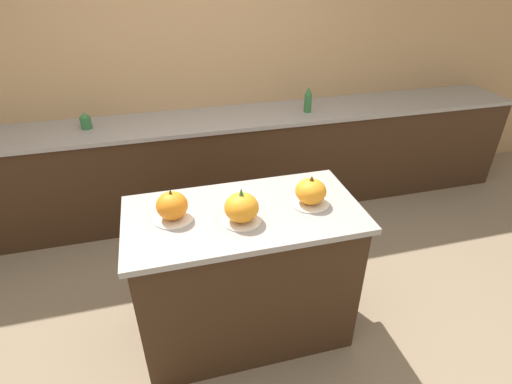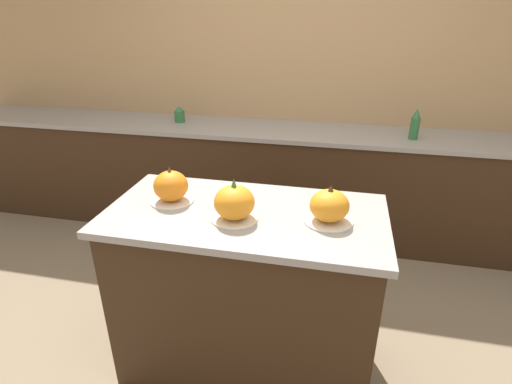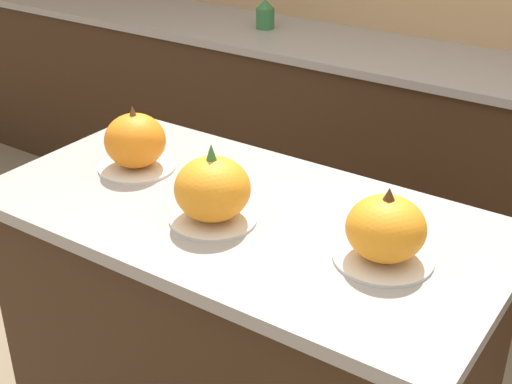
# 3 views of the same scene
# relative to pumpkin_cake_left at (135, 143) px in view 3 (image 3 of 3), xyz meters

# --- Properties ---
(kitchen_island) EXTENTS (1.31, 0.67, 0.95)m
(kitchen_island) POSITION_rel_pumpkin_cake_left_xyz_m (0.38, -0.03, -0.55)
(kitchen_island) COLOR #382314
(kitchen_island) RESTS_ON ground_plane
(back_counter) EXTENTS (6.00, 0.60, 0.92)m
(back_counter) POSITION_rel_pumpkin_cake_left_xyz_m (0.38, 1.50, -0.56)
(back_counter) COLOR #382314
(back_counter) RESTS_ON ground_plane
(pumpkin_cake_left) EXTENTS (0.21, 0.21, 0.18)m
(pumpkin_cake_left) POSITION_rel_pumpkin_cake_left_xyz_m (0.00, 0.00, 0.00)
(pumpkin_cake_left) COLOR silver
(pumpkin_cake_left) RESTS_ON kitchen_island
(pumpkin_cake_center) EXTENTS (0.21, 0.21, 0.20)m
(pumpkin_cake_center) POSITION_rel_pumpkin_cake_left_xyz_m (0.35, -0.11, 0.00)
(pumpkin_cake_center) COLOR silver
(pumpkin_cake_center) RESTS_ON kitchen_island
(pumpkin_cake_right) EXTENTS (0.22, 0.22, 0.18)m
(pumpkin_cake_right) POSITION_rel_pumpkin_cake_left_xyz_m (0.76, -0.04, -0.00)
(pumpkin_cake_right) COLOR silver
(pumpkin_cake_right) RESTS_ON kitchen_island
(bottle_short) EXTENTS (0.09, 0.09, 0.14)m
(bottle_short) POSITION_rel_pumpkin_cake_left_xyz_m (-0.59, 1.53, -0.04)
(bottle_short) COLOR #2D6B38
(bottle_short) RESTS_ON back_counter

